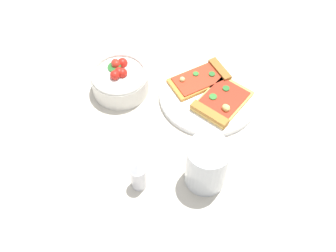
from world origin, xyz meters
TOP-DOWN VIEW (x-y plane):
  - ground_plane at (0.00, 0.00)m, footprint 2.40×2.40m
  - plate at (0.03, 0.00)m, footprint 0.23×0.23m
  - pizza_slice_near at (0.06, -0.03)m, footprint 0.14×0.15m
  - pizza_slice_far at (-0.01, 0.02)m, footprint 0.12×0.15m
  - salad_bowl at (0.22, 0.07)m, footprint 0.13×0.13m
  - soda_glass at (-0.05, 0.20)m, footprint 0.08×0.08m
  - pepper_shaker at (0.06, 0.27)m, footprint 0.03×0.03m

SIDE VIEW (x-z plane):
  - ground_plane at x=0.00m, z-range 0.00..0.00m
  - plate at x=0.03m, z-range 0.00..0.01m
  - pizza_slice_near at x=0.06m, z-range 0.01..0.03m
  - pizza_slice_far at x=-0.01m, z-range 0.01..0.03m
  - salad_bowl at x=0.22m, z-range 0.00..0.07m
  - pepper_shaker at x=0.06m, z-range 0.00..0.07m
  - soda_glass at x=-0.05m, z-range 0.00..0.11m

